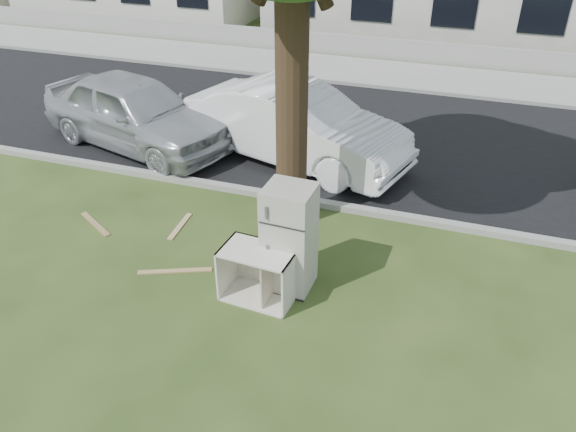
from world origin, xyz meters
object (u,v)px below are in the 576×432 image
(fridge, at_px, (289,239))
(car_left, at_px, (135,112))
(cabinet, at_px, (259,274))
(car_center, at_px, (296,125))

(fridge, xyz_separation_m, car_left, (-4.97, 3.80, -0.04))
(fridge, distance_m, cabinet, 0.70)
(cabinet, bearing_deg, car_left, 142.04)
(fridge, distance_m, car_center, 4.41)
(car_left, bearing_deg, car_center, -67.23)
(fridge, relative_size, car_left, 0.36)
(cabinet, distance_m, car_center, 4.76)
(cabinet, distance_m, car_left, 6.28)
(cabinet, xyz_separation_m, car_center, (-0.92, 4.65, 0.40))
(cabinet, height_order, car_center, car_center)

